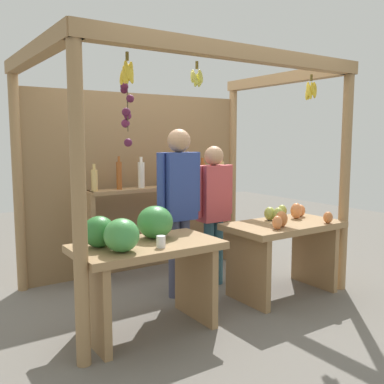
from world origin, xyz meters
name	(u,v)px	position (x,y,z in m)	size (l,w,h in m)	color
ground_plane	(182,289)	(0.00, 0.00, 0.00)	(12.00, 12.00, 0.00)	slate
market_stall	(162,158)	(-0.01, 0.40, 1.34)	(2.88, 1.90, 2.29)	#99754C
fruit_counter_left	(141,254)	(-0.80, -0.66, 0.64)	(1.16, 0.64, 1.00)	#99754C
fruit_counter_right	(284,240)	(0.77, -0.67, 0.55)	(1.16, 0.65, 0.89)	#99754C
bottle_shelf_unit	(164,204)	(0.18, 0.67, 0.80)	(1.84, 0.22, 1.36)	#99754C
vendor_man	(179,197)	(-0.13, -0.14, 0.99)	(0.48, 0.22, 1.64)	#454A67
vendor_woman	(214,204)	(0.36, -0.06, 0.87)	(0.48, 0.20, 1.47)	#2B5362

